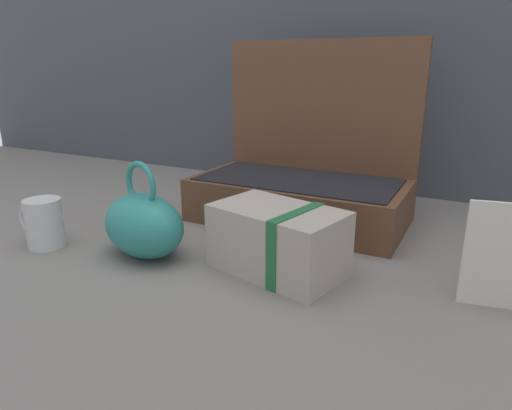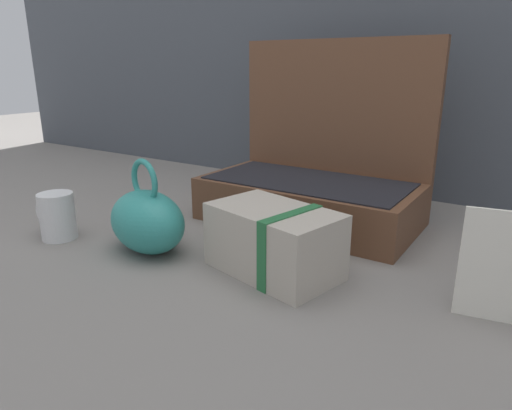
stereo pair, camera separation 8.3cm
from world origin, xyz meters
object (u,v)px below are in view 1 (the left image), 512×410
Objects in this scene: teal_pouch_handbag at (144,224)px; cream_toiletry_bag at (279,240)px; open_suitcase at (304,179)px; info_card_left at (507,257)px; coffee_mug at (44,223)px.

teal_pouch_handbag is 0.81× the size of cream_toiletry_bag.
info_card_left is at bearing -32.16° from open_suitcase.
cream_toiletry_bag reaches higher than coffee_mug.
teal_pouch_handbag reaches higher than cream_toiletry_bag.
coffee_mug is (-0.47, -0.11, -0.01)m from cream_toiletry_bag.
info_card_left is (0.42, -0.26, -0.01)m from open_suitcase.
open_suitcase reaches higher than teal_pouch_handbag.
info_card_left reaches higher than cream_toiletry_bag.
open_suitcase is 0.40m from teal_pouch_handbag.
cream_toiletry_bag is (0.07, -0.30, -0.04)m from open_suitcase.
teal_pouch_handbag is 0.26m from cream_toiletry_bag.
info_card_left is at bearing 8.67° from teal_pouch_handbag.
teal_pouch_handbag is at bearing -117.06° from open_suitcase.
open_suitcase is 4.39× the size of coffee_mug.
teal_pouch_handbag is 0.61m from info_card_left.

